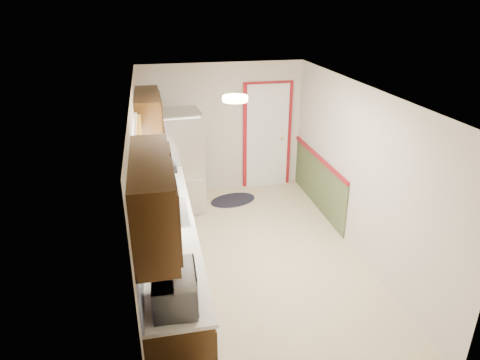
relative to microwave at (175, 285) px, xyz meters
name	(u,v)px	position (x,y,z in m)	size (l,w,h in m)	color
room_shell	(255,181)	(1.20, 1.95, 0.07)	(3.20, 5.20, 2.52)	beige
kitchen_run	(164,226)	(-0.04, 1.66, -0.32)	(0.63, 4.00, 2.20)	#331E0B
back_wall_trim	(278,146)	(2.19, 4.16, -0.24)	(1.12, 2.30, 2.08)	maroon
ceiling_fixture	(235,99)	(0.90, 1.75, 1.23)	(0.30, 0.30, 0.06)	#FFD88C
microwave	(175,285)	(0.00, 0.00, 0.00)	(0.57, 0.32, 0.39)	white
refrigerator	(180,162)	(0.34, 3.70, -0.26)	(0.78, 0.76, 1.76)	#B7B7BC
rug	(233,200)	(1.26, 3.83, -1.13)	(0.86, 0.55, 0.01)	black
cooktop	(161,167)	(0.01, 3.35, -0.18)	(0.48, 0.57, 0.02)	black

